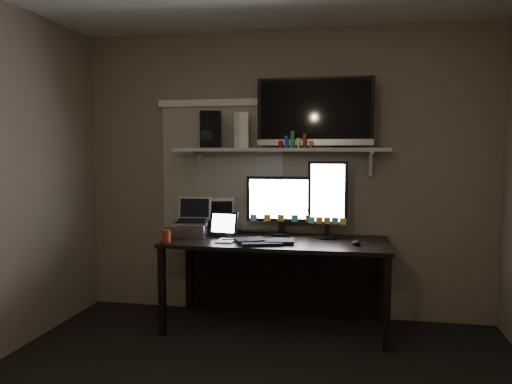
% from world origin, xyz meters
% --- Properties ---
extents(back_wall, '(3.60, 0.00, 3.60)m').
position_xyz_m(back_wall, '(0.00, 1.80, 1.25)').
color(back_wall, '#7E6B5A').
rests_on(back_wall, floor).
extents(window_blinds, '(1.10, 0.02, 1.10)m').
position_xyz_m(window_blinds, '(-0.55, 1.79, 1.30)').
color(window_blinds, '#B6B1A3').
rests_on(window_blinds, back_wall).
extents(desk, '(1.80, 0.75, 0.73)m').
position_xyz_m(desk, '(0.00, 1.55, 0.55)').
color(desk, black).
rests_on(desk, floor).
extents(wall_shelf, '(1.80, 0.35, 0.03)m').
position_xyz_m(wall_shelf, '(0.00, 1.62, 1.46)').
color(wall_shelf, '#B2B2AD').
rests_on(wall_shelf, back_wall).
extents(monitor_landscape, '(0.60, 0.10, 0.52)m').
position_xyz_m(monitor_landscape, '(0.00, 1.66, 0.99)').
color(monitor_landscape, black).
rests_on(monitor_landscape, desk).
extents(monitor_portrait, '(0.33, 0.09, 0.65)m').
position_xyz_m(monitor_portrait, '(0.40, 1.59, 1.06)').
color(monitor_portrait, black).
rests_on(monitor_portrait, desk).
extents(keyboard, '(0.51, 0.31, 0.03)m').
position_xyz_m(keyboard, '(-0.07, 1.28, 0.74)').
color(keyboard, black).
rests_on(keyboard, desk).
extents(mouse, '(0.08, 0.11, 0.04)m').
position_xyz_m(mouse, '(0.64, 1.33, 0.75)').
color(mouse, black).
rests_on(mouse, desk).
extents(notepad, '(0.14, 0.19, 0.01)m').
position_xyz_m(notepad, '(-0.39, 1.29, 0.74)').
color(notepad, white).
rests_on(notepad, desk).
extents(tablet, '(0.26, 0.14, 0.22)m').
position_xyz_m(tablet, '(-0.45, 1.46, 0.84)').
color(tablet, black).
rests_on(tablet, desk).
extents(file_sorter, '(0.25, 0.16, 0.30)m').
position_xyz_m(file_sorter, '(-0.57, 1.73, 0.88)').
color(file_sorter, black).
rests_on(file_sorter, desk).
extents(laptop, '(0.31, 0.26, 0.32)m').
position_xyz_m(laptop, '(-0.73, 1.45, 0.89)').
color(laptop, '#A4A4A9').
rests_on(laptop, desk).
extents(cup, '(0.08, 0.08, 0.10)m').
position_xyz_m(cup, '(-0.85, 1.18, 0.78)').
color(cup, maroon).
rests_on(cup, desk).
extents(sticky_notes, '(0.33, 0.26, 0.00)m').
position_xyz_m(sticky_notes, '(-0.14, 1.31, 0.73)').
color(sticky_notes, gold).
rests_on(sticky_notes, desk).
extents(tv, '(0.96, 0.19, 0.58)m').
position_xyz_m(tv, '(0.29, 1.63, 1.77)').
color(tv, black).
rests_on(tv, wall_shelf).
extents(game_console, '(0.15, 0.26, 0.29)m').
position_xyz_m(game_console, '(-0.33, 1.63, 1.63)').
color(game_console, silver).
rests_on(game_console, wall_shelf).
extents(speaker, '(0.23, 0.26, 0.31)m').
position_xyz_m(speaker, '(-0.62, 1.65, 1.64)').
color(speaker, black).
rests_on(speaker, wall_shelf).
extents(bottles, '(0.22, 0.08, 0.14)m').
position_xyz_m(bottles, '(0.14, 1.57, 1.55)').
color(bottles, '#A50F0C').
rests_on(bottles, wall_shelf).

